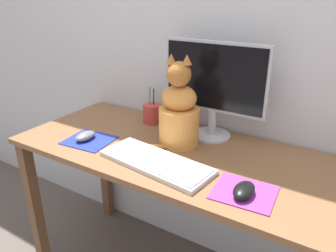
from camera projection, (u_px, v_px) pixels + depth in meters
The scene contains 10 objects.
wall_back at pixel (213, 16), 1.41m from camera, with size 7.00×0.04×2.50m.
desk at pixel (174, 173), 1.39m from camera, with size 1.36×0.59×0.75m.
monitor at pixel (214, 84), 1.38m from camera, with size 0.46×0.17×0.42m.
keyboard at pixel (156, 162), 1.23m from camera, with size 0.46×0.22×0.02m.
mousepad_left at pixel (89, 140), 1.42m from camera, with size 0.21×0.19×0.00m.
mousepad_right at pixel (244, 192), 1.06m from camera, with size 0.21×0.19×0.00m.
computer_mouse_left at pixel (85, 136), 1.42m from camera, with size 0.06×0.10×0.03m.
computer_mouse_right at pixel (244, 190), 1.04m from camera, with size 0.06×0.11×0.04m.
cat at pixel (179, 112), 1.34m from camera, with size 0.22×0.26×0.38m.
pen_cup at pixel (152, 113), 1.60m from camera, with size 0.09×0.09×0.18m.
Camera 1 is at (0.61, -1.04, 1.36)m, focal length 35.00 mm.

